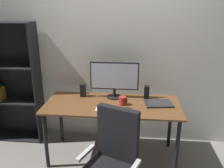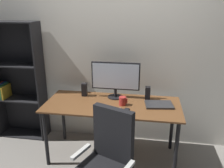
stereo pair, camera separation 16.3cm
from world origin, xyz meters
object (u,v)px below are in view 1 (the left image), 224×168
mouse (127,111)px  office_chair (111,168)px  bookshelf (13,84)px  coffee_mug (123,101)px  speaker_right (147,92)px  speaker_left (83,90)px  desk (112,110)px  laptop (158,103)px  monitor (114,78)px  keyboard (108,110)px

mouse → office_chair: size_ratio=0.10×
bookshelf → coffee_mug: bearing=-13.3°
speaker_right → speaker_left: bearing=180.0°
desk → laptop: size_ratio=5.10×
speaker_right → bookshelf: bearing=175.4°
office_chair → bookshelf: 1.93m
desk → bookshelf: size_ratio=0.98×
mouse → coffee_mug: size_ratio=0.93×
monitor → bookshelf: (-1.43, 0.14, -0.19)m
coffee_mug → speaker_right: size_ratio=0.61×
speaker_left → bookshelf: size_ratio=0.10×
keyboard → speaker_right: (0.44, 0.40, 0.08)m
laptop → office_chair: bearing=-127.2°
laptop → mouse: bearing=-154.0°
mouse → speaker_right: (0.23, 0.41, 0.07)m
office_chair → desk: bearing=117.3°
speaker_right → bookshelf: (-1.84, 0.15, -0.00)m
speaker_left → office_chair: bearing=-65.2°
keyboard → speaker_left: 0.55m
laptop → speaker_left: (-0.96, 0.16, 0.07)m
monitor → speaker_right: bearing=-1.1°
speaker_left → bookshelf: bookshelf is taller
speaker_left → mouse: bearing=-34.6°
mouse → speaker_left: bearing=162.2°
speaker_right → laptop: bearing=-49.5°
monitor → coffee_mug: size_ratio=5.89×
keyboard → office_chair: office_chair is taller
desk → speaker_left: size_ratio=9.59×
keyboard → mouse: (0.21, -0.01, 0.01)m
speaker_right → keyboard: bearing=-138.0°
mouse → laptop: (0.37, 0.24, -0.01)m
office_chair → speaker_right: bearing=93.7°
keyboard → bookshelf: size_ratio=0.17×
monitor → laptop: size_ratio=1.90×
monitor → office_chair: bearing=-86.5°
desk → monitor: size_ratio=2.68×
mouse → coffee_mug: (-0.06, 0.19, 0.04)m
mouse → laptop: 0.44m
keyboard → speaker_right: speaker_right is taller
mouse → speaker_right: bearing=77.6°
keyboard → coffee_mug: size_ratio=2.81×
speaker_right → office_chair: bearing=-108.7°
mouse → bookshelf: 1.71m
desk → speaker_left: speaker_left is taller
monitor → speaker_left: monitor is taller
monitor → keyboard: bearing=-94.6°
mouse → desk: bearing=149.5°
bookshelf → monitor: bearing=-5.7°
desk → speaker_left: bearing=153.2°
mouse → office_chair: bearing=-84.2°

